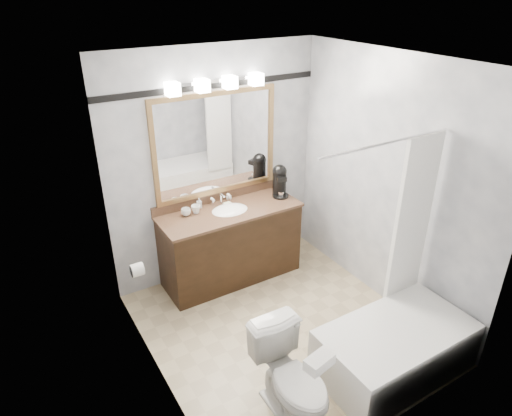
% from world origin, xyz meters
% --- Properties ---
extents(room, '(2.42, 2.62, 2.52)m').
position_xyz_m(room, '(0.00, 0.00, 1.25)').
color(room, tan).
rests_on(room, ground).
extents(vanity, '(1.53, 0.58, 0.97)m').
position_xyz_m(vanity, '(0.00, 1.02, 0.44)').
color(vanity, black).
rests_on(vanity, ground).
extents(mirror, '(1.40, 0.04, 1.10)m').
position_xyz_m(mirror, '(0.00, 1.28, 1.50)').
color(mirror, '#A27A49').
rests_on(mirror, room).
extents(vanity_light_bar, '(1.02, 0.14, 0.12)m').
position_xyz_m(vanity_light_bar, '(0.00, 1.23, 2.13)').
color(vanity_light_bar, silver).
rests_on(vanity_light_bar, room).
extents(accent_stripe, '(2.40, 0.01, 0.06)m').
position_xyz_m(accent_stripe, '(0.00, 1.29, 2.10)').
color(accent_stripe, black).
rests_on(accent_stripe, room).
extents(bathtub, '(1.30, 0.75, 1.96)m').
position_xyz_m(bathtub, '(0.55, -0.90, 0.28)').
color(bathtub, white).
rests_on(bathtub, ground).
extents(tp_roll, '(0.11, 0.12, 0.12)m').
position_xyz_m(tp_roll, '(-1.14, 0.66, 0.70)').
color(tp_roll, white).
rests_on(tp_roll, room).
extents(toilet, '(0.43, 0.74, 0.74)m').
position_xyz_m(toilet, '(-0.48, -0.85, 0.37)').
color(toilet, white).
rests_on(toilet, ground).
extents(tissue_box, '(0.22, 0.15, 0.08)m').
position_xyz_m(tissue_box, '(-0.48, -1.12, 0.78)').
color(tissue_box, white).
rests_on(tissue_box, toilet).
extents(coffee_maker, '(0.19, 0.23, 0.36)m').
position_xyz_m(coffee_maker, '(0.66, 1.06, 1.03)').
color(coffee_maker, black).
rests_on(coffee_maker, vanity).
extents(cup_left, '(0.11, 0.11, 0.08)m').
position_xyz_m(cup_left, '(-0.44, 1.14, 0.89)').
color(cup_left, white).
rests_on(cup_left, vanity).
extents(cup_right, '(0.12, 0.12, 0.09)m').
position_xyz_m(cup_right, '(-0.34, 1.14, 0.89)').
color(cup_right, white).
rests_on(cup_right, vanity).
extents(soap_bottle_a, '(0.06, 0.06, 0.11)m').
position_xyz_m(soap_bottle_a, '(-0.25, 1.23, 0.90)').
color(soap_bottle_a, white).
rests_on(soap_bottle_a, vanity).
extents(soap_bottle_b, '(0.06, 0.06, 0.08)m').
position_xyz_m(soap_bottle_b, '(0.11, 1.23, 0.89)').
color(soap_bottle_b, white).
rests_on(soap_bottle_b, vanity).
extents(soap_bar, '(0.09, 0.06, 0.03)m').
position_xyz_m(soap_bar, '(0.03, 1.13, 0.86)').
color(soap_bar, beige).
rests_on(soap_bar, vanity).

